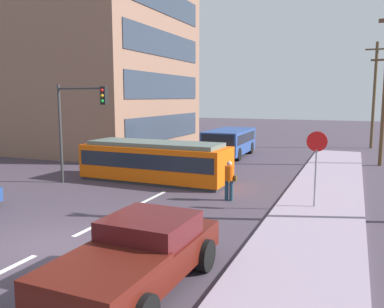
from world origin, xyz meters
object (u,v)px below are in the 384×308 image
object	(u,v)px
pickup_truck_parked	(139,255)
streetcar_tram	(155,161)
city_bus	(230,141)
utility_pole_far	(374,94)
traffic_light_mast	(78,115)
utility_pole_mid	(384,106)
pedestrian_crossing	(229,178)
stop_sign	(316,153)

from	to	relation	value
pickup_truck_parked	streetcar_tram	bearing A→B (deg)	115.78
streetcar_tram	pickup_truck_parked	distance (m)	11.73
pickup_truck_parked	city_bus	bearing A→B (deg)	101.45
pickup_truck_parked	utility_pole_far	size ratio (longest dim) A/B	0.57
traffic_light_mast	utility_pole_mid	size ratio (longest dim) A/B	0.69
pickup_truck_parked	pedestrian_crossing	bearing A→B (deg)	92.99
city_bus	utility_pole_mid	world-z (taller)	utility_pole_mid
pickup_truck_parked	traffic_light_mast	distance (m)	12.04
utility_pole_mid	streetcar_tram	bearing A→B (deg)	-139.04
stop_sign	utility_pole_mid	size ratio (longest dim) A/B	0.40
streetcar_tram	pedestrian_crossing	bearing A→B (deg)	-26.40
traffic_light_mast	utility_pole_far	distance (m)	25.09
pedestrian_crossing	stop_sign	distance (m)	3.66
traffic_light_mast	utility_pole_mid	world-z (taller)	utility_pole_mid
streetcar_tram	traffic_light_mast	distance (m)	4.43
streetcar_tram	traffic_light_mast	world-z (taller)	traffic_light_mast
traffic_light_mast	utility_pole_far	xyz separation A→B (m)	(13.78, 20.93, 1.13)
traffic_light_mast	utility_pole_far	world-z (taller)	utility_pole_far
city_bus	pedestrian_crossing	bearing A→B (deg)	-73.06
streetcar_tram	traffic_light_mast	size ratio (longest dim) A/B	1.58
city_bus	pickup_truck_parked	bearing A→B (deg)	-78.55
streetcar_tram	utility_pole_mid	size ratio (longest dim) A/B	1.08
utility_pole_far	city_bus	bearing A→B (deg)	-137.27
city_bus	streetcar_tram	bearing A→B (deg)	-95.68
city_bus	stop_sign	world-z (taller)	stop_sign
city_bus	pickup_truck_parked	size ratio (longest dim) A/B	1.18
streetcar_tram	city_bus	distance (m)	9.86
pedestrian_crossing	utility_pole_far	distance (m)	22.28
stop_sign	streetcar_tram	bearing A→B (deg)	163.23
pedestrian_crossing	streetcar_tram	bearing A→B (deg)	153.60
pedestrian_crossing	pickup_truck_parked	size ratio (longest dim) A/B	0.33
traffic_light_mast	utility_pole_mid	xyz separation A→B (m)	(14.03, 11.64, 0.30)
pickup_truck_parked	utility_pole_mid	world-z (taller)	utility_pole_mid
stop_sign	traffic_light_mast	world-z (taller)	traffic_light_mast
pickup_truck_parked	traffic_light_mast	bearing A→B (deg)	134.04
streetcar_tram	pickup_truck_parked	world-z (taller)	streetcar_tram
utility_pole_far	pickup_truck_parked	bearing A→B (deg)	-100.83
utility_pole_far	pedestrian_crossing	bearing A→B (deg)	-105.98
utility_pole_mid	utility_pole_far	world-z (taller)	utility_pole_far
city_bus	traffic_light_mast	distance (m)	12.81
stop_sign	utility_pole_mid	world-z (taller)	utility_pole_mid
stop_sign	pickup_truck_parked	bearing A→B (deg)	-110.36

